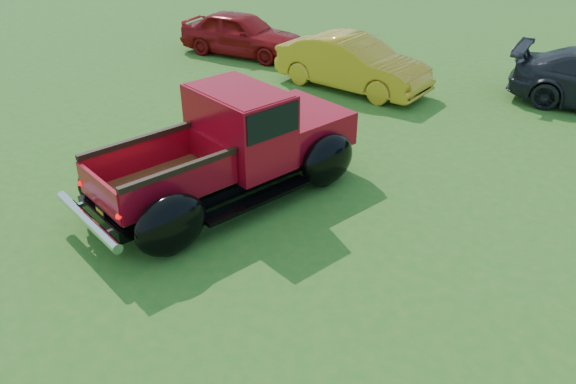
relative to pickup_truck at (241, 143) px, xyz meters
The scene contains 4 objects.
ground 2.36m from the pickup_truck, 29.99° to the right, with size 120.00×120.00×0.00m, color #28611B.
pickup_truck is the anchor object (origin of this frame).
show_car_red 9.47m from the pickup_truck, 128.36° to the left, with size 1.71×4.26×1.45m, color maroon.
show_car_yellow 6.56m from the pickup_truck, 99.35° to the left, with size 1.57×4.51×1.48m, color gold.
Camera 1 is at (4.41, -6.54, 5.53)m, focal length 35.00 mm.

